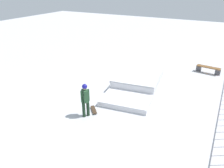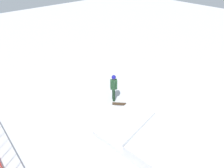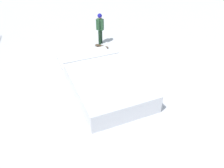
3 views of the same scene
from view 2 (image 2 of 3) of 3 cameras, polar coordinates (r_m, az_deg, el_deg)
name	(u,v)px [view 2 (image 2 of 3)]	position (r m, az deg, el deg)	size (l,w,h in m)	color
ground_plane	(150,139)	(9.50, 11.34, -16.04)	(60.00, 60.00, 0.00)	silver
skate_ramp	(166,150)	(8.88, 15.82, -18.52)	(5.70, 3.31, 0.74)	silver
skater	(114,86)	(10.85, 0.51, -0.60)	(0.39, 0.44, 1.73)	black
skateboard	(119,104)	(11.05, 2.18, -5.96)	(0.72, 0.70, 0.09)	#3F2D1E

